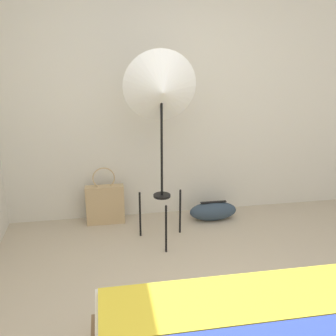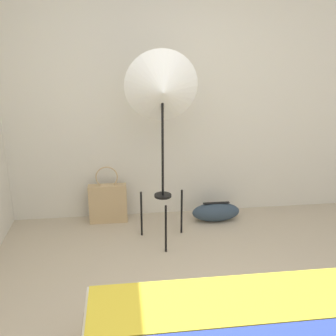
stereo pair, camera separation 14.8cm
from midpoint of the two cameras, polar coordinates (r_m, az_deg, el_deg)
wall_back at (r=4.07m, az=0.17°, el=10.51°), size 8.00×0.05×2.60m
photo_umbrella at (r=3.42m, az=0.44°, el=11.04°), size 0.65×0.39×1.78m
tote_bag at (r=4.16m, az=-7.70°, el=-5.02°), size 0.39×0.11×0.62m
duffel_bag at (r=4.23m, az=7.96°, el=-6.35°), size 0.51×0.20×0.21m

